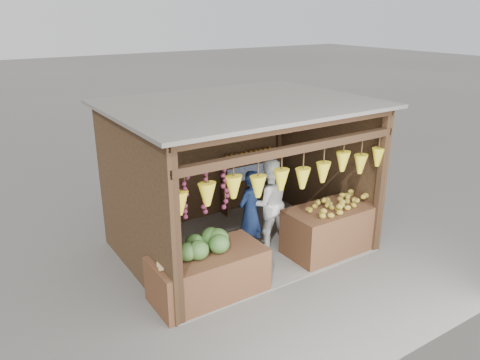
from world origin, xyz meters
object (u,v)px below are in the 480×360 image
Objects in this scene: man_standing at (250,213)px; counter_left at (209,274)px; counter_right at (331,229)px; vendor_seated at (146,225)px; woman_standing at (268,203)px.

counter_left is at bearing 10.81° from man_standing.
man_standing reaches higher than counter_left.
vendor_seated is (-3.02, 1.11, 0.43)m from counter_right.
vendor_seated is (-0.50, 1.14, 0.50)m from counter_left.
man_standing is 0.48m from woman_standing.
counter_left is 1.11× the size of man_standing.
counter_right is 1.42× the size of vendor_seated.
man_standing is at bearing 150.47° from counter_right.
counter_left is 1.04× the size of woman_standing.
vendor_seated is at bearing 113.67° from counter_left.
counter_right reaches higher than counter_left.
woman_standing reaches higher than counter_left.
counter_right is at bearing 147.62° from woman_standing.
vendor_seated is (-1.76, 0.39, 0.08)m from man_standing.
man_standing is 0.94× the size of woman_standing.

